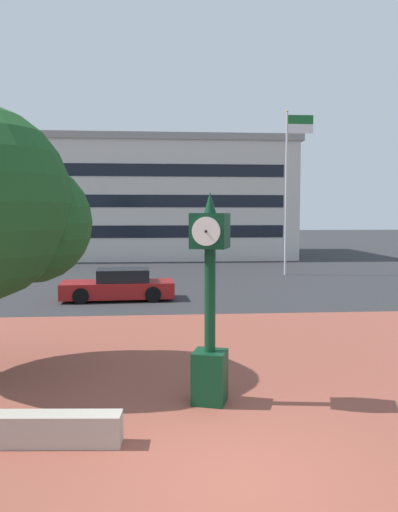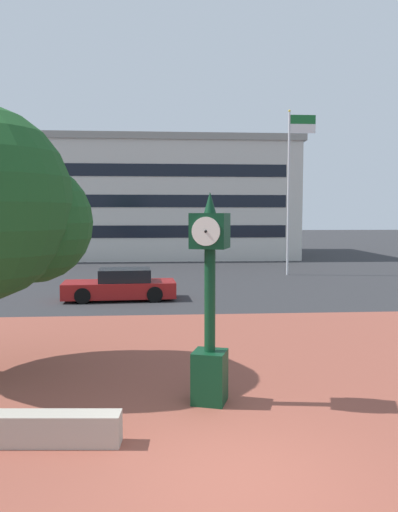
{
  "view_description": "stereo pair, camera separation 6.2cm",
  "coord_description": "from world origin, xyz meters",
  "px_view_note": "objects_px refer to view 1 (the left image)",
  "views": [
    {
      "loc": [
        -1.09,
        -6.71,
        3.58
      ],
      "look_at": [
        -0.29,
        3.13,
        2.76
      ],
      "focal_mm": 36.46,
      "sensor_mm": 36.0,
      "label": 1
    },
    {
      "loc": [
        -1.03,
        -6.72,
        3.58
      ],
      "look_at": [
        -0.29,
        3.13,
        2.76
      ],
      "focal_mm": 36.46,
      "sensor_mm": 36.0,
      "label": 2
    }
  ],
  "objects_px": {
    "street_clock": "(210,309)",
    "car_street_mid": "(119,286)",
    "civic_building": "(133,200)",
    "flagpole_primary": "(289,179)"
  },
  "relations": [
    {
      "from": "car_street_mid",
      "to": "flagpole_primary",
      "type": "xyz_separation_m",
      "value": [
        9.12,
        7.91,
        4.94
      ]
    },
    {
      "from": "car_street_mid",
      "to": "flagpole_primary",
      "type": "distance_m",
      "value": 13.04
    },
    {
      "from": "street_clock",
      "to": "car_street_mid",
      "type": "bearing_deg",
      "value": 120.03
    },
    {
      "from": "street_clock",
      "to": "car_street_mid",
      "type": "xyz_separation_m",
      "value": [
        -2.55,
        11.93,
        -1.23
      ]
    },
    {
      "from": "car_street_mid",
      "to": "flagpole_primary",
      "type": "height_order",
      "value": "flagpole_primary"
    },
    {
      "from": "street_clock",
      "to": "flagpole_primary",
      "type": "distance_m",
      "value": 21.22
    },
    {
      "from": "street_clock",
      "to": "civic_building",
      "type": "bearing_deg",
      "value": 112.82
    },
    {
      "from": "street_clock",
      "to": "car_street_mid",
      "type": "height_order",
      "value": "street_clock"
    },
    {
      "from": "flagpole_primary",
      "to": "street_clock",
      "type": "bearing_deg",
      "value": -108.32
    },
    {
      "from": "street_clock",
      "to": "car_street_mid",
      "type": "distance_m",
      "value": 12.26
    }
  ]
}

